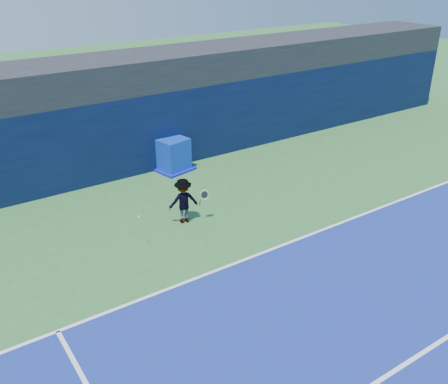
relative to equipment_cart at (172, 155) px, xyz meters
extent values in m
plane|color=#306C30|center=(-1.64, -9.77, -0.58)|extent=(80.00, 80.00, 0.00)
cube|color=white|center=(-1.64, -6.77, -0.57)|extent=(24.00, 0.10, 0.01)
cube|color=white|center=(-1.64, -11.77, -0.57)|extent=(24.00, 0.10, 0.01)
cube|color=black|center=(-1.64, 1.73, 3.02)|extent=(36.00, 3.00, 1.20)
cube|color=#091333|center=(-1.64, 0.73, 0.92)|extent=(36.00, 1.00, 3.00)
cube|color=#0C2FB2|center=(0.00, 0.00, 0.06)|extent=(1.26, 1.26, 1.27)
cube|color=#0C14A8|center=(0.00, 0.00, -0.54)|extent=(1.57, 1.57, 0.08)
imported|color=white|center=(-1.74, -3.92, 0.15)|extent=(1.05, 0.74, 1.46)
cylinder|color=black|center=(-1.29, -4.17, 0.07)|extent=(0.07, 0.13, 0.23)
torus|color=white|center=(-1.15, -4.22, 0.32)|extent=(0.27, 0.15, 0.26)
cylinder|color=black|center=(-1.15, -4.22, 0.32)|extent=(0.23, 0.12, 0.22)
sphere|color=#C9FA1B|center=(-3.55, -4.61, 0.45)|extent=(0.06, 0.06, 0.06)
camera|label=1|loc=(-8.40, -16.10, 7.09)|focal=40.00mm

